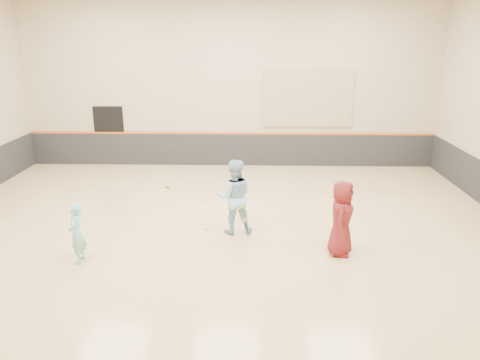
{
  "coord_description": "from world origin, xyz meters",
  "views": [
    {
      "loc": [
        0.82,
        -11.0,
        4.7
      ],
      "look_at": [
        0.51,
        0.4,
        1.15
      ],
      "focal_mm": 35.0,
      "sensor_mm": 36.0,
      "label": 1
    }
  ],
  "objects_px": {
    "instructor": "(234,197)",
    "young_man": "(341,218)",
    "girl": "(77,233)",
    "spare_racket": "(163,185)"
  },
  "relations": [
    {
      "from": "girl",
      "to": "instructor",
      "type": "distance_m",
      "value": 3.7
    },
    {
      "from": "instructor",
      "to": "young_man",
      "type": "bearing_deg",
      "value": 147.98
    },
    {
      "from": "girl",
      "to": "young_man",
      "type": "relative_size",
      "value": 0.79
    },
    {
      "from": "instructor",
      "to": "young_man",
      "type": "distance_m",
      "value": 2.65
    },
    {
      "from": "girl",
      "to": "instructor",
      "type": "relative_size",
      "value": 0.73
    },
    {
      "from": "young_man",
      "to": "girl",
      "type": "bearing_deg",
      "value": 111.15
    },
    {
      "from": "instructor",
      "to": "young_man",
      "type": "xyz_separation_m",
      "value": [
        2.4,
        -1.13,
        -0.08
      ]
    },
    {
      "from": "instructor",
      "to": "girl",
      "type": "bearing_deg",
      "value": 20.38
    },
    {
      "from": "instructor",
      "to": "spare_racket",
      "type": "height_order",
      "value": "instructor"
    },
    {
      "from": "instructor",
      "to": "young_man",
      "type": "relative_size",
      "value": 1.09
    }
  ]
}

